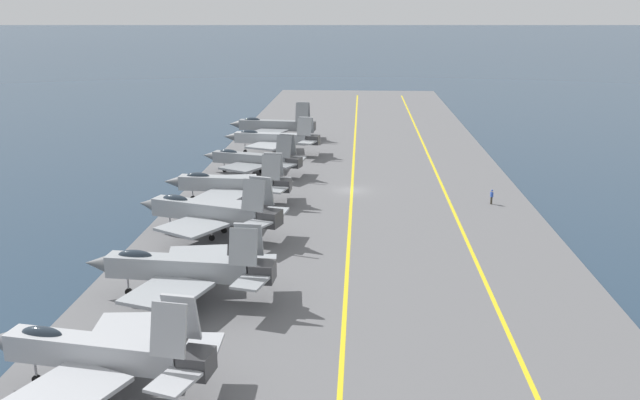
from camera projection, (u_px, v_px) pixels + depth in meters
name	position (u px, v px, depth m)	size (l,w,h in m)	color
ground_plane	(352.00, 193.00, 87.48)	(2000.00, 2000.00, 0.00)	#23384C
carrier_deck	(352.00, 192.00, 87.43)	(222.69, 43.30, 0.40)	slate
deck_stripe_foul_line	(445.00, 192.00, 86.68)	(200.42, 0.36, 0.01)	yellow
deck_stripe_centerline	(352.00, 190.00, 87.37)	(200.42, 0.36, 0.01)	yellow
parked_jet_nearest	(99.00, 352.00, 40.64)	(13.84, 15.13, 6.68)	#A8AAAF
parked_jet_second	(182.00, 268.00, 54.06)	(14.19, 15.79, 6.43)	#93999E
parked_jet_third	(210.00, 211.00, 69.12)	(13.24, 16.41, 6.67)	#93999E
parked_jet_fourth	(230.00, 184.00, 81.58)	(13.89, 15.74, 6.11)	#93999E
parked_jet_fifth	(253.00, 159.00, 95.08)	(11.77, 15.26, 6.06)	gray
parked_jet_sixth	(273.00, 138.00, 108.17)	(13.32, 15.88, 6.16)	#9EA3A8
parked_jet_seventh	(274.00, 125.00, 121.56)	(12.69, 15.98, 6.65)	gray
crew_blue_vest	(492.00, 196.00, 80.97)	(0.41, 0.31, 1.79)	#383328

